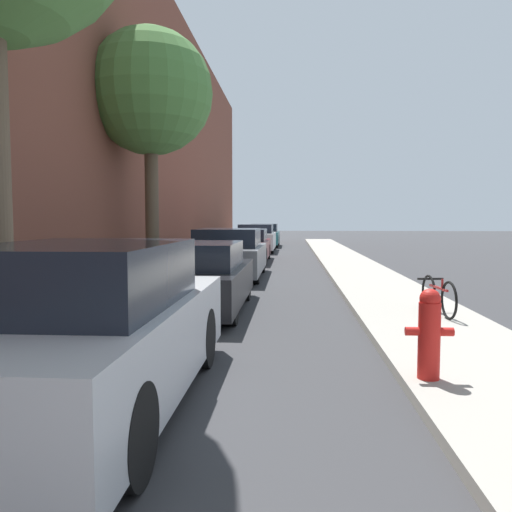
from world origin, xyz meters
name	(u,v)px	position (x,y,z in m)	size (l,w,h in m)	color
ground_plane	(263,278)	(0.00, 16.00, 0.00)	(120.00, 120.00, 0.00)	#333335
sidewalk_left	(164,275)	(-2.90, 16.00, 0.06)	(2.00, 52.00, 0.12)	#9E998E
sidewalk_right	(366,277)	(2.90, 16.00, 0.06)	(2.00, 52.00, 0.12)	#9E998E
building_facade_left	(115,96)	(-4.25, 16.00, 5.20)	(0.70, 52.00, 10.39)	brown
parked_car_silver	(89,331)	(-0.97, 5.82, 0.70)	(1.74, 4.22, 1.48)	black
parked_car_black	(193,278)	(-1.00, 10.67, 0.61)	(1.89, 4.03, 1.26)	black
parked_car_grey	(229,254)	(-0.98, 15.99, 0.68)	(1.92, 4.49, 1.41)	black
parked_car_maroon	(247,246)	(-0.95, 21.54, 0.63)	(1.69, 4.63, 1.30)	black
parked_car_white	(256,238)	(-1.01, 27.71, 0.69)	(1.89, 4.42, 1.42)	black
parked_car_teal	(265,236)	(-0.83, 32.77, 0.68)	(1.74, 4.44, 1.40)	black
street_tree_far	(150,93)	(-2.92, 14.93, 4.98)	(3.29, 3.29, 6.54)	brown
fire_hydrant	(429,333)	(2.15, 6.53, 0.58)	(0.46, 0.21, 0.89)	red
bicycle	(438,295)	(3.21, 9.99, 0.43)	(0.44, 1.48, 0.61)	black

